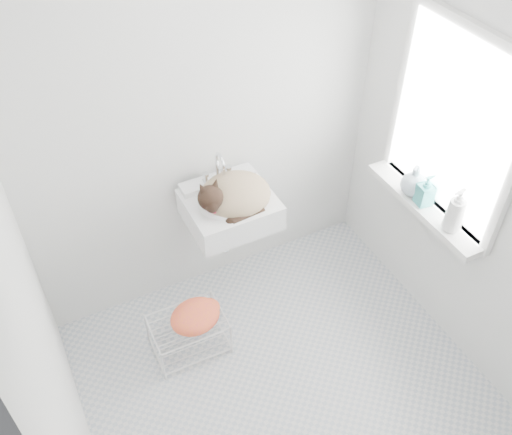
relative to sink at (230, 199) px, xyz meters
name	(u,v)px	position (x,y,z in m)	size (l,w,h in m)	color
floor	(282,381)	(-0.03, -0.74, -0.85)	(2.20, 2.00, 0.02)	silver
back_wall	(203,119)	(-0.03, 0.26, 0.40)	(2.20, 0.02, 2.50)	silver
right_wall	(480,162)	(1.07, -0.74, 0.40)	(0.02, 2.00, 2.50)	silver
left_wall	(39,321)	(-1.13, -0.74, 0.40)	(0.02, 2.00, 2.50)	silver
window_glass	(455,126)	(1.06, -0.54, 0.50)	(0.01, 0.80, 1.00)	white
window_frame	(453,127)	(1.04, -0.54, 0.50)	(0.04, 0.90, 1.10)	white
windowsill	(424,206)	(0.98, -0.54, -0.02)	(0.16, 0.88, 0.04)	white
sink	(230,199)	(0.00, 0.00, 0.00)	(0.51, 0.44, 0.20)	white
faucet	(216,163)	(0.00, 0.18, 0.14)	(0.19, 0.13, 0.19)	silver
cat	(233,195)	(0.01, -0.02, 0.04)	(0.47, 0.40, 0.27)	tan
wire_rack	(189,332)	(-0.42, -0.26, -0.70)	(0.43, 0.30, 0.26)	silver
towel	(196,320)	(-0.38, -0.30, -0.56)	(0.31, 0.22, 0.13)	#F69200
bottle_a	(450,229)	(0.97, -0.77, 0.00)	(0.09, 0.09, 0.23)	white
bottle_b	(422,203)	(0.97, -0.53, 0.00)	(0.09, 0.09, 0.19)	teal
bottle_c	(411,193)	(0.97, -0.43, 0.00)	(0.15, 0.15, 0.19)	#AABFCC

